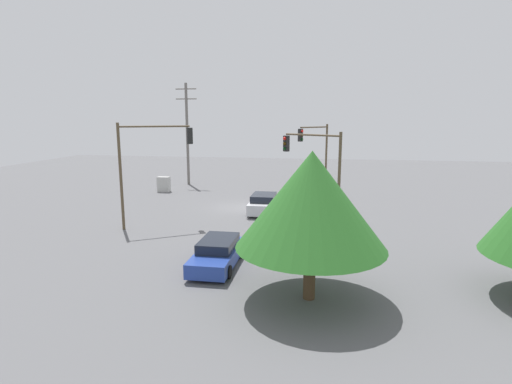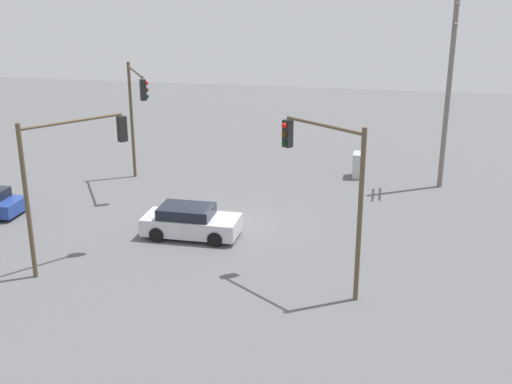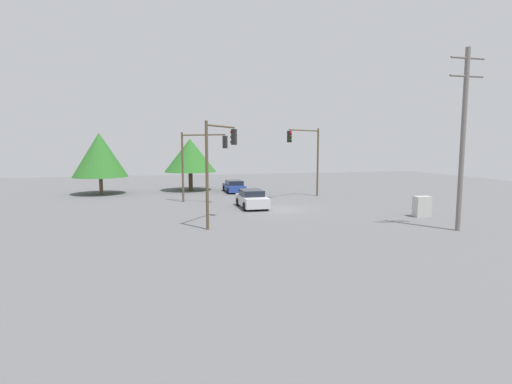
{
  "view_description": "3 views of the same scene",
  "coord_description": "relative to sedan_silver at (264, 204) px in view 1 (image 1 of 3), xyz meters",
  "views": [
    {
      "loc": [
        -6.13,
        30.2,
        6.99
      ],
      "look_at": [
        -1.31,
        0.81,
        1.46
      ],
      "focal_mm": 28.0,
      "sensor_mm": 36.0,
      "label": 1
    },
    {
      "loc": [
        -27.95,
        -7.05,
        11.3
      ],
      "look_at": [
        0.46,
        -1.2,
        1.49
      ],
      "focal_mm": 45.0,
      "sensor_mm": 36.0,
      "label": 2
    },
    {
      "loc": [
        -9.4,
        -29.98,
        4.99
      ],
      "look_at": [
        -2.2,
        -0.87,
        1.53
      ],
      "focal_mm": 28.0,
      "sensor_mm": 36.0,
      "label": 3
    }
  ],
  "objects": [
    {
      "name": "sedan_blue",
      "position": [
        0.63,
        11.18,
        -0.07
      ],
      "size": [
        1.94,
        4.49,
        1.3
      ],
      "color": "#233D93",
      "rests_on": "ground_plane"
    },
    {
      "name": "traffic_signal_aux",
      "position": [
        -3.8,
        3.73,
        3.59
      ],
      "size": [
        3.73,
        2.88,
        6.2
      ],
      "rotation": [
        0.0,
        0.0,
        -0.65
      ],
      "color": "brown",
      "rests_on": "ground_plane"
    },
    {
      "name": "traffic_signal_main",
      "position": [
        -3.69,
        -6.52,
        3.72
      ],
      "size": [
        2.51,
        3.27,
        6.47
      ],
      "rotation": [
        0.0,
        0.0,
        0.93
      ],
      "color": "brown",
      "rests_on": "ground_plane"
    },
    {
      "name": "utility_pole_tall",
      "position": [
        9.82,
        -11.6,
        4.87
      ],
      "size": [
        2.2,
        0.28,
        10.54
      ],
      "color": "slate",
      "rests_on": "ground_plane"
    },
    {
      "name": "tree_right",
      "position": [
        -3.81,
        14.03,
        3.25
      ],
      "size": [
        5.77,
        5.77,
        5.81
      ],
      "color": "#4C3823",
      "rests_on": "ground_plane"
    },
    {
      "name": "traffic_signal_cross",
      "position": [
        6.68,
        5.04,
        3.93
      ],
      "size": [
        4.09,
        2.65,
        6.72
      ],
      "rotation": [
        0.0,
        0.0,
        3.69
      ],
      "color": "brown",
      "rests_on": "ground_plane"
    },
    {
      "name": "electrical_cabinet",
      "position": [
        10.74,
        -7.0,
        0.03
      ],
      "size": [
        1.15,
        0.67,
        1.45
      ],
      "primitive_type": "cube",
      "color": "#B2B2AD",
      "rests_on": "ground_plane"
    },
    {
      "name": "sedan_silver",
      "position": [
        0.0,
        0.0,
        0.0
      ],
      "size": [
        2.03,
        4.34,
        1.44
      ],
      "rotation": [
        0.0,
        0.0,
        3.14
      ],
      "color": "silver",
      "rests_on": "ground_plane"
    },
    {
      "name": "ground_plane",
      "position": [
        2.0,
        -1.34,
        -0.7
      ],
      "size": [
        80.0,
        80.0,
        0.0
      ],
      "primitive_type": "plane",
      "color": "#5B5B5E"
    }
  ]
}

